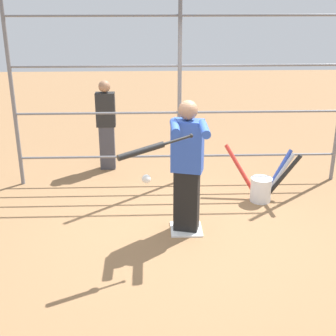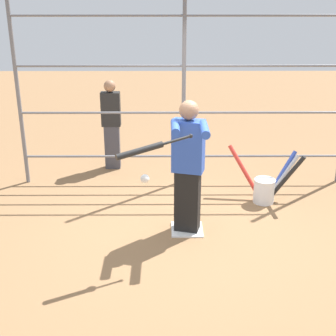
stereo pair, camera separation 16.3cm
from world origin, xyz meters
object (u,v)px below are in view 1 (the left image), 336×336
object	(u,v)px
baseball_bat_swinging	(148,149)
bystander_behind_fence	(106,124)
softball_in_flight	(146,179)
bat_bucket	(263,185)
batter	(187,164)

from	to	relation	value
baseball_bat_swinging	bystander_behind_fence	xyz separation A→B (m)	(0.70, -2.93, -0.56)
softball_in_flight	bat_bucket	world-z (taller)	softball_in_flight
softball_in_flight	bystander_behind_fence	xyz separation A→B (m)	(0.68, -2.99, -0.25)
batter	bat_bucket	world-z (taller)	batter
softball_in_flight	bystander_behind_fence	size ratio (longest dim) A/B	0.06
softball_in_flight	bystander_behind_fence	bearing A→B (deg)	-77.11
softball_in_flight	bystander_behind_fence	distance (m)	3.08
baseball_bat_swinging	bystander_behind_fence	bearing A→B (deg)	-76.52
baseball_bat_swinging	softball_in_flight	distance (m)	0.32
batter	bystander_behind_fence	size ratio (longest dim) A/B	1.12
batter	bat_bucket	xyz separation A→B (m)	(-1.18, -0.88, -0.69)
softball_in_flight	batter	bearing A→B (deg)	-123.24
softball_in_flight	bat_bucket	distance (m)	2.47
bat_bucket	bystander_behind_fence	distance (m)	2.77
bat_bucket	batter	bearing A→B (deg)	36.76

